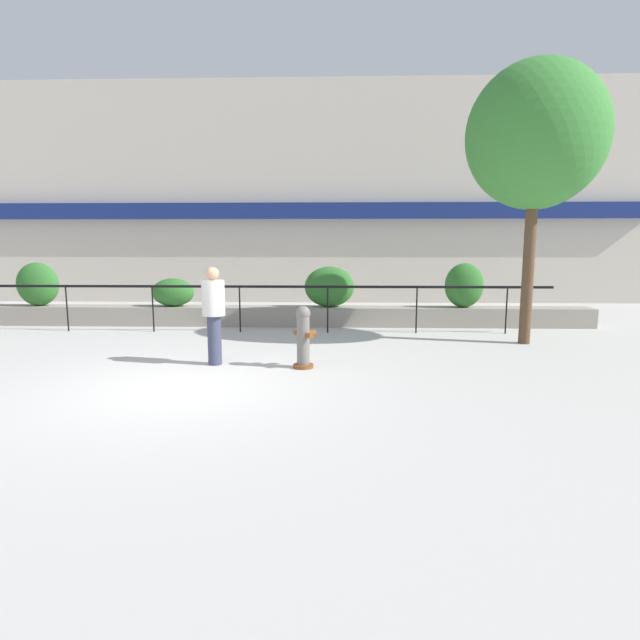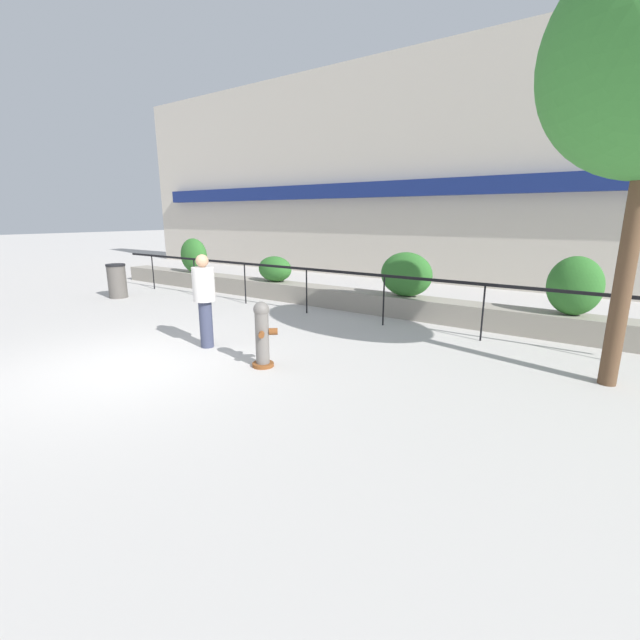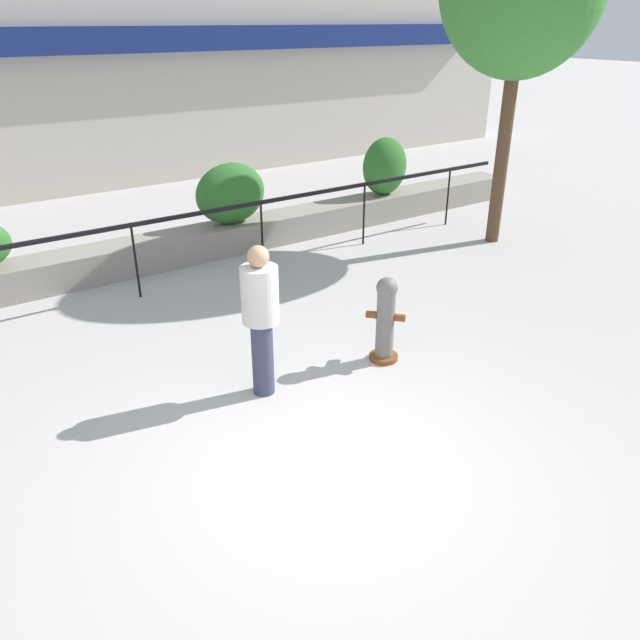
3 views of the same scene
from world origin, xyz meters
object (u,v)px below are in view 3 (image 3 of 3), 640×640
(hedge_bush_2, at_px, (231,194))
(fire_hydrant, at_px, (386,319))
(hedge_bush_3, at_px, (385,166))
(pedestrian, at_px, (261,312))

(hedge_bush_2, distance_m, fire_hydrant, 4.71)
(hedge_bush_2, height_order, hedge_bush_3, hedge_bush_3)
(pedestrian, bearing_deg, hedge_bush_3, 39.21)
(hedge_bush_3, height_order, fire_hydrant, hedge_bush_3)
(hedge_bush_2, bearing_deg, hedge_bush_3, 0.00)
(hedge_bush_3, relative_size, pedestrian, 0.67)
(hedge_bush_2, xyz_separation_m, fire_hydrant, (-0.38, -4.67, -0.48))
(hedge_bush_2, distance_m, pedestrian, 4.89)
(hedge_bush_3, height_order, pedestrian, pedestrian)
(fire_hydrant, xyz_separation_m, pedestrian, (-1.59, 0.19, 0.44))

